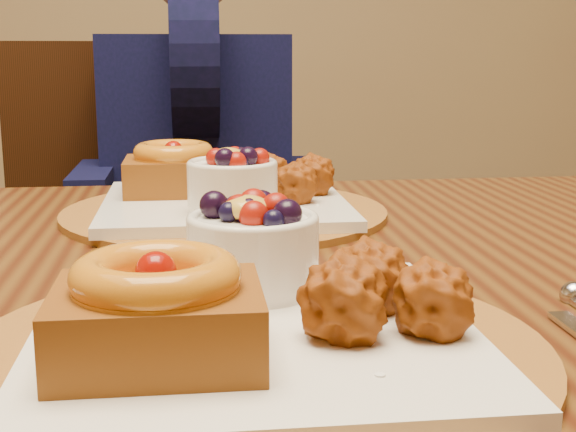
{
  "coord_description": "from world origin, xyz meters",
  "views": [
    {
      "loc": [
        0.05,
        -0.79,
        0.95
      ],
      "look_at": [
        0.12,
        -0.26,
        0.84
      ],
      "focal_mm": 50.0,
      "sensor_mm": 36.0,
      "label": 1
    }
  ],
  "objects_px": {
    "place_setting_near": "(249,312)",
    "chair_far": "(129,250)",
    "place_setting_far": "(222,193)",
    "diner": "(196,121)",
    "dining_table": "(237,346)"
  },
  "relations": [
    {
      "from": "dining_table",
      "to": "chair_far",
      "type": "bearing_deg",
      "value": 100.24
    },
    {
      "from": "place_setting_far",
      "to": "chair_far",
      "type": "bearing_deg",
      "value": 102.89
    },
    {
      "from": "place_setting_near",
      "to": "diner",
      "type": "bearing_deg",
      "value": 91.18
    },
    {
      "from": "diner",
      "to": "place_setting_far",
      "type": "bearing_deg",
      "value": -68.81
    },
    {
      "from": "chair_far",
      "to": "place_setting_near",
      "type": "bearing_deg",
      "value": -95.96
    },
    {
      "from": "chair_far",
      "to": "diner",
      "type": "bearing_deg",
      "value": -19.7
    },
    {
      "from": "dining_table",
      "to": "diner",
      "type": "distance_m",
      "value": 0.94
    },
    {
      "from": "place_setting_far",
      "to": "diner",
      "type": "height_order",
      "value": "diner"
    },
    {
      "from": "place_setting_near",
      "to": "diner",
      "type": "relative_size",
      "value": 0.51
    },
    {
      "from": "dining_table",
      "to": "diner",
      "type": "xyz_separation_m",
      "value": [
        -0.03,
        0.93,
        0.12
      ]
    },
    {
      "from": "diner",
      "to": "place_setting_near",
      "type": "bearing_deg",
      "value": -69.51
    },
    {
      "from": "dining_table",
      "to": "place_setting_far",
      "type": "height_order",
      "value": "place_setting_far"
    },
    {
      "from": "place_setting_far",
      "to": "diner",
      "type": "xyz_separation_m",
      "value": [
        -0.02,
        0.72,
        0.02
      ]
    },
    {
      "from": "chair_far",
      "to": "place_setting_far",
      "type": "bearing_deg",
      "value": -91.28
    },
    {
      "from": "place_setting_near",
      "to": "chair_far",
      "type": "xyz_separation_m",
      "value": [
        -0.17,
        1.16,
        -0.25
      ]
    }
  ]
}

